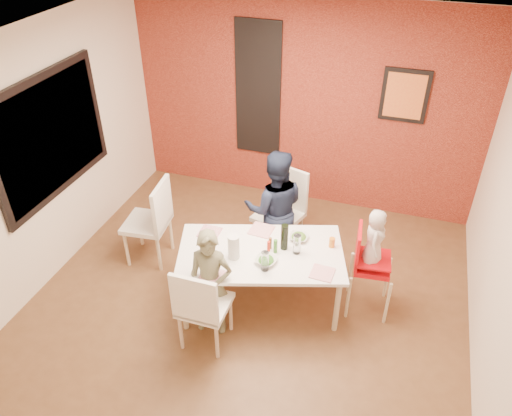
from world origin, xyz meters
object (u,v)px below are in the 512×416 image
(chair_far, at_px, (283,206))
(paper_towel_roll, at_px, (234,247))
(high_chair, at_px, (368,263))
(child_far, at_px, (275,209))
(chair_left, at_px, (153,218))
(child_near, at_px, (211,284))
(wine_bottle, at_px, (284,237))
(dining_table, at_px, (261,257))
(toddler, at_px, (374,239))
(chair_near, at_px, (201,305))

(chair_far, bearing_deg, paper_towel_roll, -81.27)
(high_chair, relative_size, paper_towel_roll, 3.85)
(chair_far, distance_m, child_far, 0.28)
(chair_left, bearing_deg, paper_towel_roll, 61.59)
(child_near, relative_size, wine_bottle, 4.15)
(chair_far, height_order, child_near, child_near)
(chair_far, distance_m, child_near, 1.50)
(dining_table, bearing_deg, chair_far, 92.52)
(toddler, relative_size, wine_bottle, 2.24)
(dining_table, distance_m, child_near, 0.60)
(chair_far, xyz_separation_m, chair_left, (-1.33, -0.67, -0.00))
(chair_left, distance_m, child_near, 1.31)
(paper_towel_roll, bearing_deg, chair_left, 157.78)
(toddler, bearing_deg, wine_bottle, 95.66)
(chair_left, distance_m, child_far, 1.38)
(child_near, xyz_separation_m, child_far, (0.27, 1.22, 0.12))
(wine_bottle, bearing_deg, chair_near, -122.38)
(toddler, bearing_deg, chair_left, 84.92)
(child_far, height_order, paper_towel_roll, child_far)
(chair_near, xyz_separation_m, child_far, (0.27, 1.47, 0.17))
(toddler, xyz_separation_m, wine_bottle, (-0.86, -0.15, -0.08))
(chair_far, relative_size, chair_left, 1.01)
(child_far, distance_m, wine_bottle, 0.68)
(chair_near, height_order, child_near, child_near)
(dining_table, xyz_separation_m, wine_bottle, (0.20, 0.13, 0.20))
(chair_near, relative_size, wine_bottle, 3.40)
(chair_near, height_order, paper_towel_roll, chair_near)
(dining_table, bearing_deg, wine_bottle, 32.18)
(child_far, height_order, wine_bottle, child_far)
(wine_bottle, bearing_deg, paper_towel_roll, -146.28)
(chair_left, xyz_separation_m, wine_bottle, (1.58, -0.18, 0.25))
(chair_left, xyz_separation_m, toddler, (2.44, -0.03, 0.32))
(wine_bottle, bearing_deg, high_chair, 9.98)
(dining_table, xyz_separation_m, paper_towel_roll, (-0.23, -0.16, 0.19))
(chair_near, distance_m, chair_left, 1.47)
(chair_left, bearing_deg, child_near, 46.04)
(paper_towel_roll, bearing_deg, chair_near, -101.49)
(toddler, bearing_deg, chair_far, 53.09)
(dining_table, distance_m, high_chair, 1.07)
(chair_left, distance_m, high_chair, 2.41)
(chair_left, bearing_deg, wine_bottle, 77.24)
(dining_table, height_order, chair_left, chair_left)
(chair_near, bearing_deg, wine_bottle, -122.51)
(paper_towel_roll, bearing_deg, toddler, 18.82)
(toddler, bearing_deg, child_near, 114.36)
(chair_far, height_order, wine_bottle, chair_far)
(chair_left, height_order, child_near, child_near)
(child_near, bearing_deg, dining_table, 45.89)
(dining_table, bearing_deg, child_far, 95.59)
(toddler, bearing_deg, child_far, 63.74)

